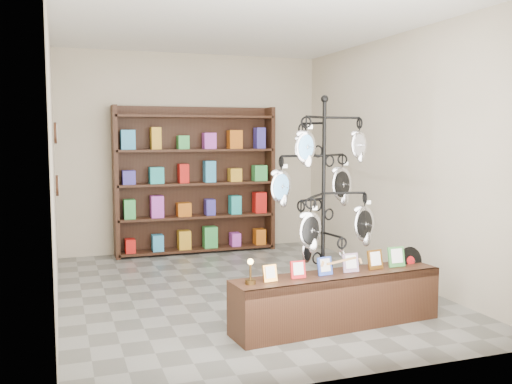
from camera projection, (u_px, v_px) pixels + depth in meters
ground at (242, 291)px, 6.53m from camera, size 5.00×5.00×0.00m
room_envelope at (242, 128)px, 6.35m from camera, size 5.00×5.00×5.00m
display_tree at (324, 194)px, 5.26m from camera, size 1.13×1.13×2.14m
front_shelf at (337, 300)px, 5.29m from camera, size 2.07×0.61×0.72m
back_shelving at (196, 185)px, 8.59m from camera, size 2.42×0.36×2.20m
wall_clocks at (56, 159)px, 6.49m from camera, size 0.03×0.24×0.84m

